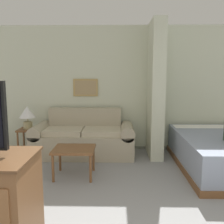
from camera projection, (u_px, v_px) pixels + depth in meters
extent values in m
cube|color=beige|center=(134.00, 89.00, 5.30)|extent=(6.67, 0.12, 2.60)
cube|color=slate|center=(134.00, 148.00, 5.41)|extent=(6.67, 0.02, 0.06)
cube|color=tan|center=(86.00, 88.00, 5.24)|extent=(0.52, 0.02, 0.36)
cube|color=#9E845B|center=(85.00, 88.00, 5.22)|extent=(0.45, 0.01, 0.29)
cube|color=beige|center=(156.00, 90.00, 4.82)|extent=(0.24, 0.82, 2.60)
cube|color=tan|center=(84.00, 144.00, 4.96)|extent=(1.49, 0.84, 0.45)
cube|color=tan|center=(85.00, 119.00, 5.21)|extent=(1.49, 0.20, 0.46)
cube|color=tan|center=(41.00, 144.00, 4.98)|extent=(0.24, 0.84, 0.45)
cylinder|color=tan|center=(40.00, 130.00, 4.94)|extent=(0.27, 0.84, 0.27)
cube|color=tan|center=(127.00, 144.00, 4.94)|extent=(0.24, 0.84, 0.45)
cylinder|color=tan|center=(127.00, 131.00, 4.90)|extent=(0.27, 0.84, 0.27)
cube|color=#BAAF94|center=(64.00, 131.00, 4.88)|extent=(0.72, 0.60, 0.10)
cube|color=#BAAF94|center=(102.00, 131.00, 4.86)|extent=(0.72, 0.60, 0.10)
cube|color=brown|center=(74.00, 149.00, 3.90)|extent=(0.64, 0.54, 0.04)
cylinder|color=brown|center=(53.00, 168.00, 3.71)|extent=(0.04, 0.04, 0.42)
cylinder|color=brown|center=(91.00, 169.00, 3.70)|extent=(0.04, 0.04, 0.42)
cylinder|color=brown|center=(60.00, 158.00, 4.17)|extent=(0.04, 0.04, 0.42)
cylinder|color=brown|center=(93.00, 159.00, 4.15)|extent=(0.04, 0.04, 0.42)
cube|color=brown|center=(28.00, 130.00, 4.97)|extent=(0.37, 0.37, 0.04)
cylinder|color=brown|center=(18.00, 145.00, 4.86)|extent=(0.04, 0.04, 0.49)
cylinder|color=brown|center=(34.00, 145.00, 4.85)|extent=(0.04, 0.04, 0.49)
cylinder|color=brown|center=(24.00, 140.00, 5.17)|extent=(0.04, 0.04, 0.49)
cylinder|color=brown|center=(39.00, 141.00, 5.16)|extent=(0.04, 0.04, 0.49)
cylinder|color=tan|center=(28.00, 125.00, 4.96)|extent=(0.17, 0.17, 0.14)
cylinder|color=tan|center=(28.00, 120.00, 4.94)|extent=(0.02, 0.02, 0.08)
cone|color=silver|center=(27.00, 112.00, 4.92)|extent=(0.32, 0.32, 0.22)
cube|color=white|center=(213.00, 129.00, 5.02)|extent=(1.59, 0.36, 0.10)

